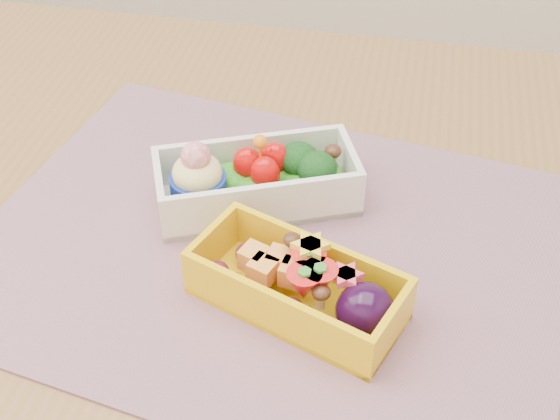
% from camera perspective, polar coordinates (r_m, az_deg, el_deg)
% --- Properties ---
extents(table, '(1.20, 0.80, 0.75)m').
position_cam_1_polar(table, '(0.71, -2.61, -8.81)').
color(table, brown).
rests_on(table, ground).
extents(placemat, '(0.55, 0.45, 0.00)m').
position_cam_1_polar(placemat, '(0.64, -0.75, -2.81)').
color(placemat, gray).
rests_on(placemat, table).
extents(bento_white, '(0.19, 0.14, 0.07)m').
position_cam_1_polar(bento_white, '(0.67, -1.86, 2.25)').
color(bento_white, silver).
rests_on(bento_white, placemat).
extents(bento_yellow, '(0.18, 0.13, 0.06)m').
position_cam_1_polar(bento_yellow, '(0.57, 1.62, -5.80)').
color(bento_yellow, '#EAB80B').
rests_on(bento_yellow, placemat).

